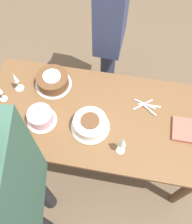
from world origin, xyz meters
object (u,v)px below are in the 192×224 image
at_px(cake_back_decorated, 41,117).
at_px(wine_glass_near, 15,79).
at_px(cake_center_white, 90,124).
at_px(cake_front_chocolate, 53,80).
at_px(wine_glass_extra, 122,142).
at_px(person_cutting, 111,25).
at_px(person_watching, 15,189).

xyz_separation_m(cake_back_decorated, wine_glass_near, (0.25, -0.24, 0.07)).
relative_size(cake_center_white, cake_front_chocolate, 0.97).
height_order(cake_center_white, cake_front_chocolate, cake_front_chocolate).
height_order(wine_glass_extra, person_cutting, person_cutting).
bearing_deg(person_cutting, wine_glass_extra, 15.06).
bearing_deg(cake_front_chocolate, cake_back_decorated, 90.20).
height_order(wine_glass_near, person_watching, person_watching).
height_order(cake_center_white, cake_back_decorated, cake_back_decorated).
height_order(cake_front_chocolate, wine_glass_near, wine_glass_near).
distance_m(cake_back_decorated, wine_glass_extra, 0.60).
height_order(cake_back_decorated, person_cutting, person_cutting).
distance_m(cake_center_white, cake_front_chocolate, 0.47).
relative_size(cake_back_decorated, wine_glass_extra, 1.05).
distance_m(wine_glass_near, wine_glass_extra, 0.91).
xyz_separation_m(cake_center_white, cake_back_decorated, (0.35, 0.01, 0.01)).
relative_size(wine_glass_extra, person_watching, 0.11).
height_order(cake_back_decorated, wine_glass_near, wine_glass_near).
bearing_deg(wine_glass_near, wine_glass_extra, 156.55).
height_order(cake_back_decorated, wine_glass_extra, wine_glass_extra).
distance_m(cake_center_white, wine_glass_extra, 0.29).
height_order(cake_front_chocolate, cake_back_decorated, cake_front_chocolate).
distance_m(cake_center_white, wine_glass_near, 0.64).
bearing_deg(cake_back_decorated, person_watching, 98.32).
bearing_deg(person_watching, wine_glass_extra, -61.50).
relative_size(cake_center_white, cake_back_decorated, 1.28).
distance_m(cake_front_chocolate, cake_back_decorated, 0.32).
distance_m(cake_center_white, cake_back_decorated, 0.35).
bearing_deg(wine_glass_near, cake_back_decorated, 136.25).
bearing_deg(person_watching, cake_back_decorated, -2.89).
distance_m(wine_glass_extra, person_cutting, 1.00).
bearing_deg(person_watching, cake_center_white, -37.19).
xyz_separation_m(cake_back_decorated, wine_glass_extra, (-0.58, 0.12, 0.09)).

